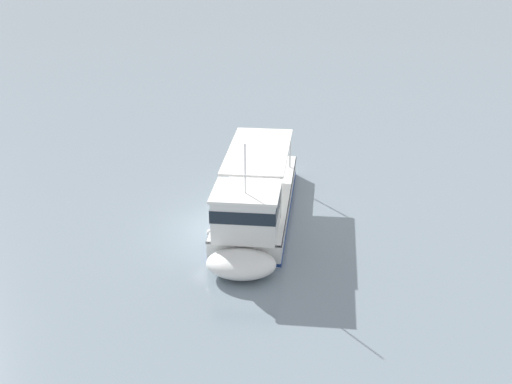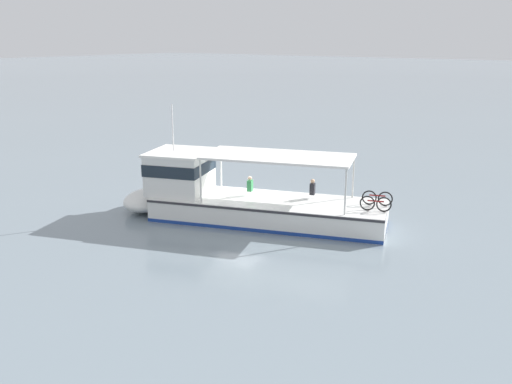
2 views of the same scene
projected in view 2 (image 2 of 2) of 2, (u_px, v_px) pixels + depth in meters
ground_plane at (242, 209)px, 27.90m from camera, size 400.00×400.00×0.00m
ferry_main at (235, 198)px, 26.16m from camera, size 13.00×7.22×5.32m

